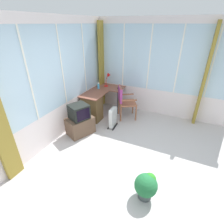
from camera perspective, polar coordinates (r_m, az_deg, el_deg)
ground at (r=3.68m, az=7.25°, el=-16.36°), size 5.58×4.92×0.06m
north_window_panel at (r=3.89m, az=-20.75°, el=8.47°), size 4.58×0.07×2.70m
east_window_panel at (r=5.06m, az=16.77°, el=13.38°), size 0.07×3.92×2.70m
curtain_corner at (r=5.52m, az=-3.48°, el=15.09°), size 0.30×0.07×2.60m
curtain_east_far at (r=4.96m, az=28.97°, el=10.20°), size 0.30×0.07×2.60m
desk at (r=4.89m, az=-6.36°, el=2.13°), size 1.38×0.88×0.75m
desk_lamp at (r=5.37m, az=-1.20°, el=11.65°), size 0.23×0.20×0.41m
tv_remote at (r=5.17m, az=2.58°, el=7.97°), size 0.06×0.15×0.02m
spray_bottle at (r=5.18m, az=-4.65°, el=9.03°), size 0.06×0.06×0.22m
wooden_armchair at (r=4.84m, az=3.82°, el=4.58°), size 0.66×0.66×0.97m
tv_on_stand at (r=4.28m, az=-10.86°, el=-3.08°), size 0.76×0.67×0.80m
space_heater at (r=4.52m, az=0.36°, el=-1.80°), size 0.39×0.19×0.56m
potted_plant at (r=2.95m, az=11.56°, el=-23.22°), size 0.37×0.37×0.45m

